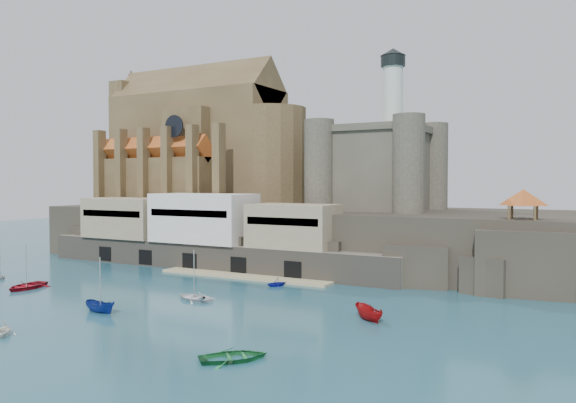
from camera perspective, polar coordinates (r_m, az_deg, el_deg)
The scene contains 15 objects.
ground at distance 76.87m, azimuth -13.26°, elevation -9.37°, with size 300.00×300.00×0.00m, color #1B4A5B.
promontory at distance 108.45m, azimuth 0.71°, elevation -3.37°, with size 100.00×36.00×10.00m.
quay at distance 100.05m, azimuth -8.78°, elevation -3.19°, with size 70.00×12.00×13.05m.
church at distance 123.24m, azimuth -8.65°, elevation 5.26°, with size 47.00×25.93×30.51m.
castle_keep at distance 103.02m, azimuth 9.20°, elevation 3.77°, with size 21.20×21.20×29.30m.
rock_outcrop at distance 82.99m, azimuth 22.69°, elevation -5.82°, with size 14.50×10.50×8.70m.
pavilion at distance 82.44m, azimuth 22.78°, elevation 0.21°, with size 6.40×6.40×5.40m.
boat_0 at distance 88.40m, azimuth -25.03°, elevation -8.01°, with size 4.70×1.36×6.58m, color maroon.
boat_1 at distance 63.28m, azimuth -26.95°, elevation -12.01°, with size 2.83×1.73×3.28m, color white.
boat_2 at distance 69.65m, azimuth -18.51°, elevation -10.61°, with size 1.72×1.77×4.58m, color navy.
boat_3 at distance 49.53m, azimuth -5.54°, elevation -15.74°, with size 4.21×1.22×5.89m, color #21783B.
boat_4 at distance 98.21m, azimuth -27.18°, elevation -7.06°, with size 2.37×1.45×2.75m, color silver.
boat_5 at distance 63.40m, azimuth 8.15°, elevation -11.78°, with size 1.82×1.87×4.83m, color #9D0D0F.
boat_6 at distance 73.93m, azimuth -9.51°, elevation -9.80°, with size 4.09×1.19×5.73m, color silver.
boat_7 at distance 82.04m, azimuth -1.17°, elevation -8.59°, with size 2.62×1.60×3.04m, color #11169C.
Camera 1 is at (50.49, -55.97, 15.08)m, focal length 35.00 mm.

